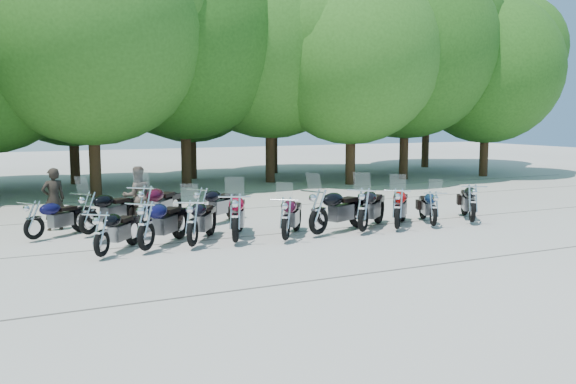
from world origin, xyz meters
name	(u,v)px	position (x,y,z in m)	size (l,w,h in m)	color
ground	(314,243)	(0.00, 0.00, 0.00)	(90.00, 90.00, 0.00)	gray
tree_3	(90,29)	(-3.57, 11.24, 6.32)	(8.70, 8.70, 10.67)	#3A2614
tree_4	(184,33)	(0.54, 13.09, 6.64)	(9.13, 9.13, 11.20)	#3A2614
tree_5	(270,40)	(4.61, 13.20, 6.57)	(9.04, 9.04, 11.10)	#3A2614
tree_6	(352,55)	(7.55, 10.82, 5.81)	(8.00, 8.00, 9.82)	#3A2614
tree_7	(406,48)	(11.20, 11.78, 6.39)	(8.79, 8.79, 10.79)	#3A2614
tree_8	(487,69)	(15.83, 11.20, 5.47)	(7.53, 7.53, 9.25)	#3A2614
tree_11	(70,62)	(-3.76, 16.43, 5.49)	(7.56, 7.56, 9.28)	#3A2614
tree_12	(190,62)	(1.80, 16.47, 5.72)	(7.88, 7.88, 9.67)	#3A2614
tree_13	(273,61)	(6.69, 17.47, 6.04)	(8.31, 8.31, 10.20)	#3A2614
tree_14	(351,66)	(10.68, 16.09, 5.83)	(8.02, 8.02, 9.84)	#3A2614
tree_15	(428,50)	(16.61, 17.02, 7.03)	(9.67, 9.67, 11.86)	#3A2614
motorcycle_0	(101,233)	(-4.95, 0.48, 0.59)	(0.64, 2.10, 1.19)	black
motorcycle_1	(146,224)	(-3.96, 0.64, 0.68)	(0.73, 2.40, 1.36)	black
motorcycle_2	(192,222)	(-2.88, 0.62, 0.66)	(0.71, 2.33, 1.32)	black
motorcycle_3	(235,216)	(-1.82, 0.62, 0.71)	(0.76, 2.50, 1.41)	maroon
motorcycle_4	(286,217)	(-0.61, 0.34, 0.64)	(0.69, 2.26, 1.28)	#34071A
motorcycle_5	(318,210)	(0.45, 0.63, 0.70)	(0.76, 2.49, 1.41)	black
motorcycle_6	(363,208)	(1.69, 0.46, 0.70)	(0.75, 2.46, 1.39)	black
motorcycle_7	(398,207)	(2.76, 0.42, 0.66)	(0.71, 2.34, 1.32)	#960605
motorcycle_8	(434,207)	(3.95, 0.40, 0.58)	(0.63, 2.06, 1.17)	#0E203F
motorcycle_9	(473,202)	(5.32, 0.38, 0.65)	(0.70, 2.31, 1.31)	black
motorcycle_10	(34,219)	(-6.18, 3.13, 0.58)	(0.63, 2.06, 1.16)	black
motorcycle_11	(88,212)	(-4.87, 3.17, 0.66)	(0.72, 2.35, 1.33)	black
motorcycle_12	(145,206)	(-3.41, 3.19, 0.71)	(0.77, 2.52, 1.43)	#340717
motorcycle_13	(201,205)	(-1.88, 3.14, 0.64)	(0.69, 2.27, 1.28)	black
rider_0	(54,199)	(-5.59, 4.60, 0.85)	(0.62, 0.41, 1.71)	black
rider_1	(137,196)	(-3.40, 4.28, 0.85)	(0.82, 0.64, 1.70)	brown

